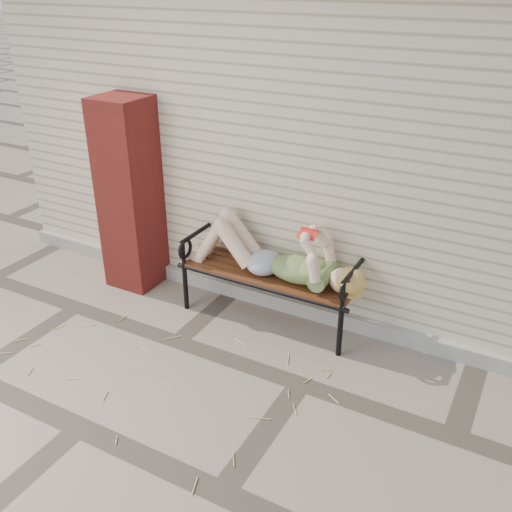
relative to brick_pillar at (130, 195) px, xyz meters
The scene contains 7 objects.
ground 2.62m from the brick_pillar, 18.06° to the right, with size 80.00×80.00×0.00m, color #796A5D.
house_wall 3.26m from the brick_pillar, 44.37° to the left, with size 8.00×4.00×3.00m, color beige.
foundation_strip 2.49m from the brick_pillar, ahead, with size 8.00×0.10×0.15m, color #B0AC9F.
brick_pillar is the anchor object (origin of this frame).
garden_bench 1.65m from the brick_pillar, ahead, with size 1.86×0.74×1.20m.
reading_woman 1.65m from the brick_pillar, ahead, with size 1.75×0.40×0.55m.
straw_scatter 2.17m from the brick_pillar, 35.73° to the right, with size 2.73×1.44×0.01m.
Camera 1 is at (1.46, -3.46, 3.10)m, focal length 40.00 mm.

